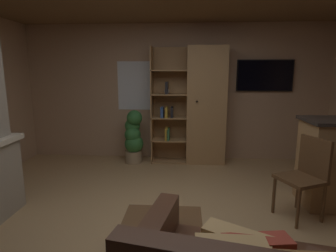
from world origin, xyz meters
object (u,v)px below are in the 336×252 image
bookshelf_cabinet (201,107)px  dining_chair (306,172)px  table_book_0 (170,222)px  coffee_table (162,232)px  potted_floor_plant (134,137)px  wall_mounted_tv (265,76)px  table_book_1 (168,218)px

bookshelf_cabinet → dining_chair: bearing=-60.3°
table_book_0 → dining_chair: (1.48, 0.94, 0.12)m
coffee_table → dining_chair: size_ratio=0.73×
potted_floor_plant → coffee_table: bearing=-74.5°
bookshelf_cabinet → coffee_table: (-0.46, -2.84, -0.71)m
coffee_table → wall_mounted_tv: 3.67m
table_book_0 → dining_chair: 1.75m
table_book_0 → dining_chair: size_ratio=0.12×
table_book_0 → table_book_1: table_book_1 is taller
table_book_1 → potted_floor_plant: 2.82m
dining_chair → potted_floor_plant: bearing=142.2°
wall_mounted_tv → coffee_table: bearing=-117.7°
coffee_table → table_book_0: bearing=-5.8°
bookshelf_cabinet → wall_mounted_tv: 1.29m
table_book_0 → potted_floor_plant: (-0.82, 2.72, 0.07)m
bookshelf_cabinet → dining_chair: size_ratio=2.26×
dining_chair → bookshelf_cabinet: bearing=119.7°
wall_mounted_tv → table_book_1: bearing=-117.1°
coffee_table → table_book_1: size_ratio=5.01×
table_book_0 → coffee_table: bearing=174.2°
coffee_table → table_book_1: bearing=17.6°
coffee_table → table_book_0: size_ratio=5.89×
potted_floor_plant → wall_mounted_tv: size_ratio=0.98×
bookshelf_cabinet → table_book_1: 2.91m
bookshelf_cabinet → wall_mounted_tv: size_ratio=2.08×
coffee_table → dining_chair: 1.81m
coffee_table → table_book_0: (0.07, -0.01, 0.10)m
bookshelf_cabinet → potted_floor_plant: 1.33m
dining_chair → wall_mounted_tv: (0.06, 2.12, 1.05)m
table_book_1 → wall_mounted_tv: 3.59m
potted_floor_plant → table_book_1: bearing=-73.4°
bookshelf_cabinet → table_book_1: bearing=-98.2°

